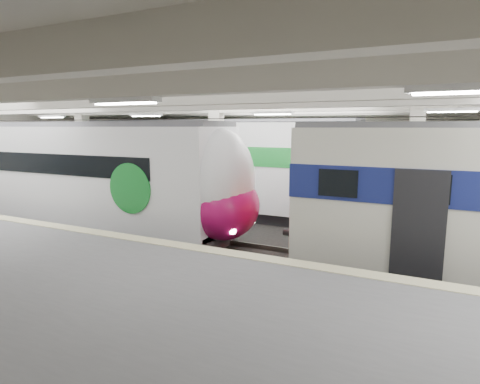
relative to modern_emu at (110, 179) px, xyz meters
The scene contains 3 objects.
station_hall 6.68m from the modern_emu, 15.23° to the right, with size 36.00×24.00×5.75m.
modern_emu is the anchor object (origin of this frame).
far_train 5.69m from the modern_emu, 75.18° to the left, with size 15.22×3.17×4.80m.
Camera 1 is at (5.68, -12.34, 4.43)m, focal length 30.00 mm.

